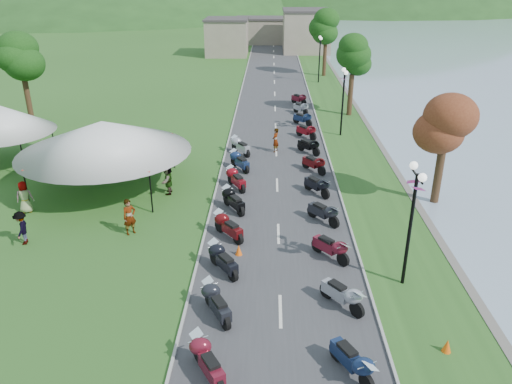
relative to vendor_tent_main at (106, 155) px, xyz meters
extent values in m
cube|color=#3E3E41|center=(9.85, 12.55, -1.99)|extent=(7.00, 120.00, 0.02)
cube|color=gray|center=(7.85, 57.55, 0.50)|extent=(18.00, 16.00, 5.00)
imported|color=slate|center=(2.72, -5.60, -2.00)|extent=(0.81, 0.80, 1.81)
imported|color=slate|center=(1.59, 4.55, -2.00)|extent=(0.95, 0.64, 1.81)
imported|color=slate|center=(-2.01, -6.70, -2.00)|extent=(0.62, 1.11, 1.63)
camera|label=1|loc=(9.37, -26.67, 9.65)|focal=35.00mm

